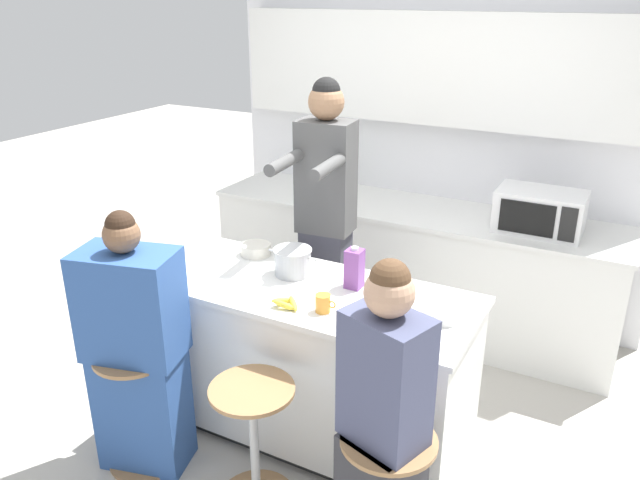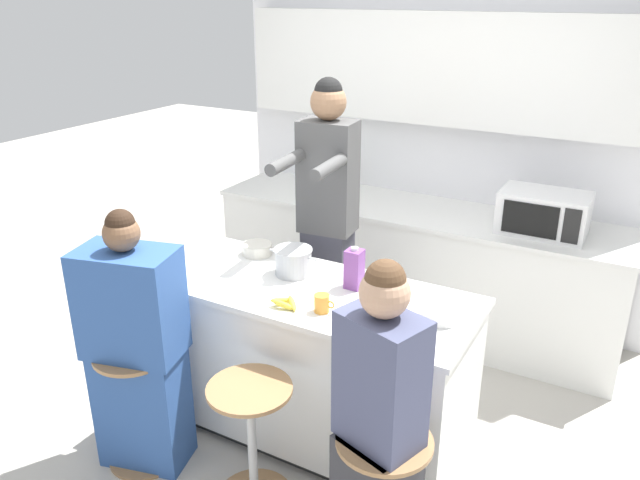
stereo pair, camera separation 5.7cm
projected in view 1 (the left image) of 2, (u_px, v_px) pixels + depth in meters
The scene contains 17 objects.
ground_plane at pixel (314, 430), 3.54m from camera, with size 16.00×16.00×0.00m, color #B2ADA3.
wall_back at pixel (434, 109), 4.43m from camera, with size 3.15×0.22×2.70m.
back_counter at pixel (409, 266), 4.57m from camera, with size 2.93×0.69×0.89m.
kitchen_island at pixel (314, 363), 3.38m from camera, with size 1.70×0.72×0.89m.
bar_stool_leftmost at pixel (139, 401), 3.19m from camera, with size 0.40×0.40×0.65m.
bar_stool_center at pixel (254, 438), 2.93m from camera, with size 0.40×0.40×0.65m.
person_cooking at pixel (325, 229), 3.82m from camera, with size 0.38×0.62×1.88m.
person_wrapped_blanket at pixel (137, 353), 3.09m from camera, with size 0.53×0.40×1.40m.
person_seated_near at pixel (383, 434), 2.50m from camera, with size 0.38×0.34×1.44m.
cooking_pot at pixel (293, 262), 3.36m from camera, with size 0.30×0.21×0.15m.
fruit_bowl at pixel (256, 249), 3.62m from camera, with size 0.17×0.17×0.07m.
mixing_bowl_steel at pixel (442, 311), 2.92m from camera, with size 0.19×0.19×0.07m.
coffee_cup_near at pixel (323, 303), 2.98m from camera, with size 0.11×0.07×0.09m.
banana_bunch at pixel (287, 303), 3.02m from camera, with size 0.16×0.12×0.05m.
juice_carton at pixel (354, 268), 3.20m from camera, with size 0.08×0.08×0.23m.
microwave at pixel (540, 211), 3.93m from camera, with size 0.53×0.35×0.27m.
potted_plant at pixel (326, 175), 4.65m from camera, with size 0.19×0.19×0.27m.
Camera 1 is at (1.39, -2.52, 2.33)m, focal length 35.00 mm.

